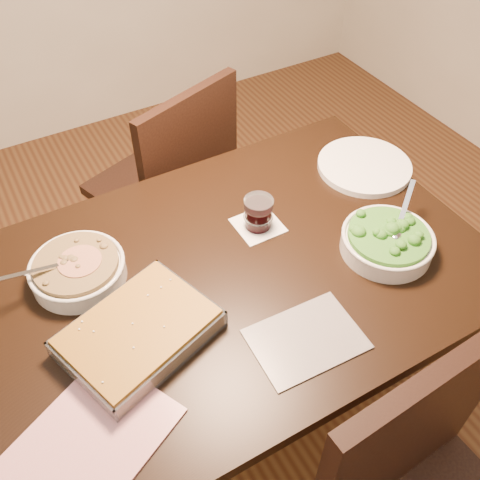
# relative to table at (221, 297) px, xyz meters

# --- Properties ---
(ground) EXTENTS (4.00, 4.00, 0.00)m
(ground) POSITION_rel_table_xyz_m (0.00, 0.00, -0.65)
(ground) COLOR #412212
(ground) RESTS_ON ground
(table) EXTENTS (1.40, 0.90, 0.75)m
(table) POSITION_rel_table_xyz_m (0.00, 0.00, 0.00)
(table) COLOR black
(table) RESTS_ON ground
(magazine_a) EXTENTS (0.41, 0.37, 0.01)m
(magazine_a) POSITION_rel_table_xyz_m (-0.44, -0.26, 0.10)
(magazine_a) COLOR #BF3655
(magazine_a) RESTS_ON table
(magazine_b) EXTENTS (0.26, 0.19, 0.00)m
(magazine_b) POSITION_rel_table_xyz_m (0.08, -0.27, 0.10)
(magazine_b) COLOR #292830
(magazine_b) RESTS_ON table
(coaster) EXTENTS (0.12, 0.12, 0.00)m
(coaster) POSITION_rel_table_xyz_m (0.18, 0.11, 0.10)
(coaster) COLOR white
(coaster) RESTS_ON table
(stew_bowl) EXTENTS (0.27, 0.24, 0.09)m
(stew_bowl) POSITION_rel_table_xyz_m (-0.32, 0.17, 0.13)
(stew_bowl) COLOR silver
(stew_bowl) RESTS_ON table
(broccoli_bowl) EXTENTS (0.25, 0.25, 0.09)m
(broccoli_bowl) POSITION_rel_table_xyz_m (0.43, -0.14, 0.13)
(broccoli_bowl) COLOR silver
(broccoli_bowl) RESTS_ON table
(baking_dish) EXTENTS (0.39, 0.34, 0.06)m
(baking_dish) POSITION_rel_table_xyz_m (-0.25, -0.09, 0.12)
(baking_dish) COLOR silver
(baking_dish) RESTS_ON table
(wine_tumbler) EXTENTS (0.08, 0.08, 0.09)m
(wine_tumbler) POSITION_rel_table_xyz_m (0.18, 0.11, 0.15)
(wine_tumbler) COLOR black
(wine_tumbler) RESTS_ON coaster
(dinner_plate) EXTENTS (0.29, 0.29, 0.02)m
(dinner_plate) POSITION_rel_table_xyz_m (0.60, 0.16, 0.11)
(dinner_plate) COLOR white
(dinner_plate) RESTS_ON table
(chair_far) EXTENTS (0.55, 0.55, 0.93)m
(chair_far) POSITION_rel_table_xyz_m (0.15, 0.67, -0.14)
(chair_far) COLOR black
(chair_far) RESTS_ON ground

